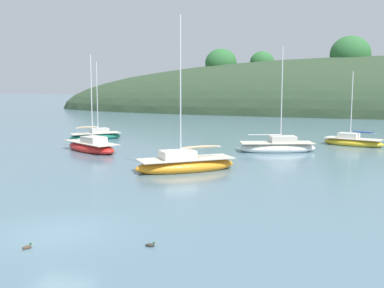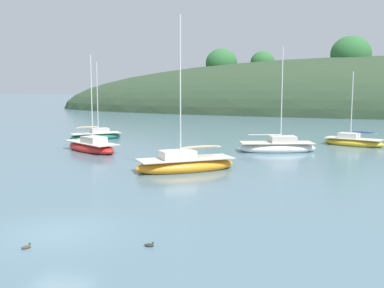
{
  "view_description": "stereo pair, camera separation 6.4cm",
  "coord_description": "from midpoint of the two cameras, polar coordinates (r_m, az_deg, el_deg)",
  "views": [
    {
      "loc": [
        10.53,
        -16.72,
        6.19
      ],
      "look_at": [
        0.0,
        20.0,
        1.2
      ],
      "focal_mm": 44.66,
      "sensor_mm": 36.0,
      "label": 1
    },
    {
      "loc": [
        10.59,
        -16.71,
        6.19
      ],
      "look_at": [
        0.0,
        20.0,
        1.2
      ],
      "focal_mm": 44.66,
      "sensor_mm": 36.0,
      "label": 2
    }
  ],
  "objects": [
    {
      "name": "duck_trailing",
      "position": [
        19.26,
        -19.07,
        -11.57
      ],
      "size": [
        0.32,
        0.4,
        0.24
      ],
      "color": "#473828",
      "rests_on": "ground"
    },
    {
      "name": "sailboat_orange_cutter",
      "position": [
        33.45,
        -0.8,
        -2.45
      ],
      "size": [
        7.3,
        6.39,
        10.95
      ],
      "color": "orange",
      "rests_on": "ground"
    },
    {
      "name": "sailboat_navy_dinghy",
      "position": [
        43.7,
        -11.89,
        -0.32
      ],
      "size": [
        7.0,
        5.57,
        8.78
      ],
      "color": "red",
      "rests_on": "ground"
    },
    {
      "name": "sailboat_cream_ketch",
      "position": [
        49.24,
        18.7,
        0.26
      ],
      "size": [
        6.14,
        3.85,
        7.39
      ],
      "color": "gold",
      "rests_on": "ground"
    },
    {
      "name": "duck_lead",
      "position": [
        18.52,
        -5.01,
        -11.95
      ],
      "size": [
        0.43,
        0.23,
        0.24
      ],
      "color": "#2D2823",
      "rests_on": "ground"
    },
    {
      "name": "ground_plane",
      "position": [
        20.72,
        -15.68,
        -10.23
      ],
      "size": [
        400.0,
        400.0,
        0.0
      ],
      "primitive_type": "plane",
      "color": "slate"
    },
    {
      "name": "mooring_buoy_outer",
      "position": [
        40.54,
        -3.01,
        -1.18
      ],
      "size": [
        0.44,
        0.44,
        0.54
      ],
      "color": "orange",
      "rests_on": "ground"
    },
    {
      "name": "sailboat_black_sloop",
      "position": [
        52.81,
        -11.34,
        0.97
      ],
      "size": [
        5.43,
        5.38,
        8.5
      ],
      "color": "#196B56",
      "rests_on": "ground"
    },
    {
      "name": "sailboat_yellow_far",
      "position": [
        43.22,
        10.19,
        -0.35
      ],
      "size": [
        7.37,
        4.43,
        9.47
      ],
      "color": "white",
      "rests_on": "ground"
    }
  ]
}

